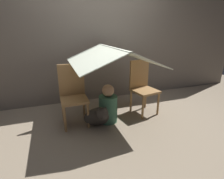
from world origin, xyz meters
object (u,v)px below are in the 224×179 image
chair_right (142,85)px  dog (100,116)px  chair_left (73,93)px  person_front (108,106)px

chair_right → dog: 0.93m
chair_right → dog: bearing=-173.1°
chair_right → dog: size_ratio=1.96×
chair_left → person_front: bearing=-16.5°
chair_left → dog: 0.52m
person_front → dog: 0.21m
chair_left → chair_right: size_ratio=1.00×
person_front → chair_right: bearing=12.6°
chair_left → chair_right: 1.17m
chair_right → chair_left: bearing=169.9°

